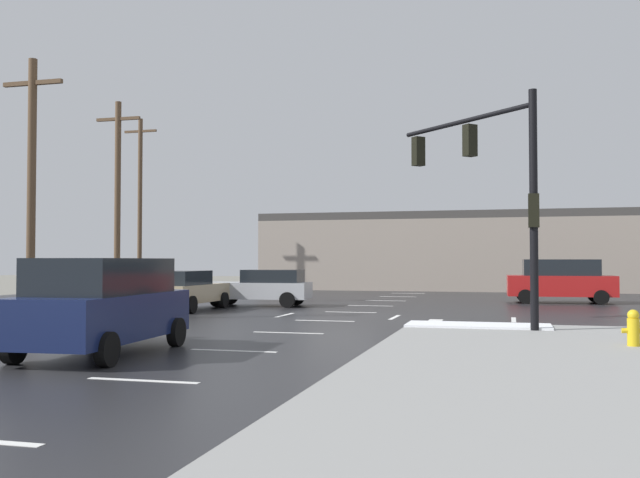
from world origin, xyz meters
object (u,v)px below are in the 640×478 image
Objects in this scene: utility_pole_mid at (32,183)px; utility_pole_distant at (140,202)px; sedan_blue at (115,283)px; suv_red at (561,280)px; fire_hydrant at (633,328)px; sedan_silver at (262,287)px; traffic_signal_mast at (494,175)px; suv_navy at (103,304)px; utility_pole_far at (118,198)px; sedan_tan at (186,289)px.

utility_pole_mid is 0.79× the size of utility_pole_distant.
sedan_blue is 21.84m from suv_red.
utility_pole_mid is (4.22, -12.20, 3.68)m from sedan_blue.
fire_hydrant is 17.98m from sedan_silver.
sedan_silver is (-9.98, 8.29, -3.59)m from traffic_signal_mast.
suv_navy is (11.03, -18.86, 0.24)m from sedan_blue.
suv_red is 20.89m from utility_pole_far.
suv_red is at bearing -12.63° from utility_pole_distant.
suv_navy is at bearing -118.14° from suv_red.
utility_pole_distant is (-12.17, 11.24, 4.87)m from sedan_silver.
traffic_signal_mast is at bearing 126.00° from fire_hydrant.
sedan_blue and sedan_tan have the same top height.
sedan_blue is (-21.97, 15.48, 0.32)m from fire_hydrant.
sedan_tan is 18.42m from utility_pole_distant.
sedan_tan is (-4.07, 12.48, -0.24)m from suv_navy.
utility_pole_distant reaches higher than traffic_signal_mast.
traffic_signal_mast is 0.75× the size of utility_pole_mid.
sedan_tan is (-14.71, -9.00, -0.24)m from suv_red.
utility_pole_far is (-20.02, 12.41, 4.35)m from fire_hydrant.
utility_pole_mid is (-4.76, -9.15, 3.68)m from sedan_silver.
sedan_tan is (-11.99, 4.96, -3.59)m from traffic_signal_mast.
utility_pole_distant is at bearing 24.27° from suv_navy.
utility_pole_mid is (-14.74, -0.86, 0.09)m from traffic_signal_mast.
sedan_silver is at bearing 3.94° from suv_navy.
utility_pole_distant is at bearing 136.73° from fire_hydrant.
traffic_signal_mast is 29.55m from utility_pole_distant.
suv_red is (21.68, 2.62, 0.24)m from sedan_blue.
suv_navy is 1.08× the size of sedan_tan.
suv_navy is 23.98m from suv_red.
traffic_signal_mast is 11.43m from suv_navy.
suv_red is 25.90m from utility_pole_distant.
utility_pole_mid is at bearing 58.27° from sedan_silver.
suv_red is at bearing -56.29° from traffic_signal_mast.
utility_pole_far is at bearing 148.21° from fire_hydrant.
utility_pole_mid is (-17.46, -14.82, 3.45)m from suv_red.
utility_pole_mid is at bearing 169.52° from fire_hydrant.
utility_pole_far is (-7.04, -0.02, 4.03)m from sedan_silver.
fire_hydrant is 18.11m from suv_red.
sedan_blue is (-18.96, 11.34, -3.59)m from traffic_signal_mast.
traffic_signal_mast is at bearing -25.92° from utility_pole_far.
utility_pole_mid reaches higher than sedan_tan.
traffic_signal_mast reaches higher than sedan_tan.
traffic_signal_mast is 6.44m from fire_hydrant.
sedan_tan is (-2.01, -3.33, 0.00)m from sedan_silver.
sedan_silver is at bearing 62.50° from utility_pole_mid.
utility_pole_distant is at bearing 165.59° from suv_red.
utility_pole_distant reaches higher than suv_navy.
suv_red is (2.73, 13.96, -3.35)m from traffic_signal_mast.
sedan_silver is at bearing -30.74° from sedan_tan.
sedan_blue is 0.49× the size of utility_pole_far.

